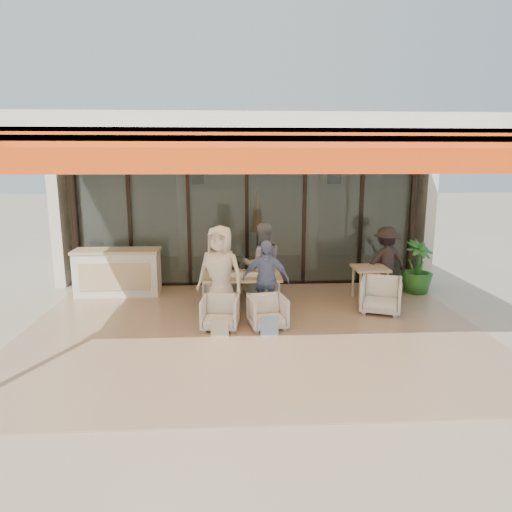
{
  "coord_description": "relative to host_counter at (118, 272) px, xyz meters",
  "views": [
    {
      "loc": [
        -0.36,
        -7.59,
        2.92
      ],
      "look_at": [
        0.1,
        0.9,
        1.15
      ],
      "focal_mm": 32.0,
      "sensor_mm": 36.0,
      "label": 1
    }
  ],
  "objects": [
    {
      "name": "interior_block",
      "position": [
        2.88,
        3.02,
        1.7
      ],
      "size": [
        9.05,
        3.62,
        3.52
      ],
      "color": "silver",
      "rests_on": "ground"
    },
    {
      "name": "diner_grey",
      "position": [
        3.13,
        -0.8,
        0.32
      ],
      "size": [
        0.92,
        0.77,
        1.71
      ],
      "primitive_type": "imported",
      "rotation": [
        0.0,
        0.0,
        3.3
      ],
      "color": "slate",
      "rests_on": "ground"
    },
    {
      "name": "terrace_floor",
      "position": [
        2.87,
        -2.3,
        -0.53
      ],
      "size": [
        8.0,
        6.0,
        0.01
      ],
      "primitive_type": "cube",
      "color": "tan",
      "rests_on": "ground"
    },
    {
      "name": "chair_near_right",
      "position": [
        3.13,
        -2.2,
        -0.21
      ],
      "size": [
        0.73,
        0.7,
        0.65
      ],
      "primitive_type": "imported",
      "rotation": [
        0.0,
        0.0,
        0.19
      ],
      "color": "white",
      "rests_on": "ground"
    },
    {
      "name": "side_table",
      "position": [
        5.42,
        -0.72,
        0.11
      ],
      "size": [
        0.7,
        0.7,
        0.74
      ],
      "color": "tan",
      "rests_on": "ground"
    },
    {
      "name": "terrace_structure",
      "position": [
        2.87,
        -2.56,
        2.72
      ],
      "size": [
        8.0,
        6.0,
        3.4
      ],
      "color": "silver",
      "rests_on": "ground"
    },
    {
      "name": "ground",
      "position": [
        2.87,
        -2.3,
        -0.53
      ],
      "size": [
        70.0,
        70.0,
        0.0
      ],
      "primitive_type": "plane",
      "color": "#C6B293",
      "rests_on": "ground"
    },
    {
      "name": "side_chair",
      "position": [
        5.42,
        -1.47,
        -0.14
      ],
      "size": [
        0.95,
        0.93,
        0.77
      ],
      "primitive_type": "imported",
      "rotation": [
        0.0,
        0.0,
        -0.36
      ],
      "color": "white",
      "rests_on": "ground"
    },
    {
      "name": "host_counter",
      "position": [
        0.0,
        0.0,
        0.0
      ],
      "size": [
        1.85,
        0.65,
        1.04
      ],
      "color": "silver",
      "rests_on": "ground"
    },
    {
      "name": "chair_far_right",
      "position": [
        3.13,
        -0.3,
        -0.2
      ],
      "size": [
        0.79,
        0.76,
        0.67
      ],
      "primitive_type": "imported",
      "rotation": [
        0.0,
        0.0,
        3.41
      ],
      "color": "white",
      "rests_on": "ground"
    },
    {
      "name": "diner_navy",
      "position": [
        2.29,
        -0.8,
        0.24
      ],
      "size": [
        0.64,
        0.5,
        1.55
      ],
      "primitive_type": "imported",
      "rotation": [
        0.0,
        0.0,
        2.88
      ],
      "color": "#181934",
      "rests_on": "ground"
    },
    {
      "name": "potted_palm",
      "position": [
        6.64,
        -0.21,
        0.07
      ],
      "size": [
        0.92,
        0.92,
        1.21
      ],
      "primitive_type": "imported",
      "rotation": [
        0.0,
        0.0,
        0.51
      ],
      "color": "#1E5919",
      "rests_on": "ground"
    },
    {
      "name": "dining_table",
      "position": [
        2.71,
        -1.24,
        0.16
      ],
      "size": [
        1.5,
        0.9,
        0.93
      ],
      "color": "tan",
      "rests_on": "ground"
    },
    {
      "name": "tote_bag_cream",
      "position": [
        2.29,
        -2.6,
        -0.36
      ],
      "size": [
        0.3,
        0.1,
        0.34
      ],
      "primitive_type": "cube",
      "color": "silver",
      "rests_on": "ground"
    },
    {
      "name": "chair_far_left",
      "position": [
        2.29,
        -0.3,
        -0.19
      ],
      "size": [
        0.82,
        0.8,
        0.69
      ],
      "primitive_type": "imported",
      "rotation": [
        0.0,
        0.0,
        2.84
      ],
      "color": "white",
      "rests_on": "ground"
    },
    {
      "name": "glass_storefront",
      "position": [
        2.87,
        0.7,
        1.07
      ],
      "size": [
        8.08,
        0.1,
        3.2
      ],
      "color": "#9EADA3",
      "rests_on": "ground"
    },
    {
      "name": "chair_near_left",
      "position": [
        2.29,
        -2.2,
        -0.21
      ],
      "size": [
        0.69,
        0.66,
        0.65
      ],
      "primitive_type": "imported",
      "rotation": [
        0.0,
        0.0,
        -0.12
      ],
      "color": "white",
      "rests_on": "ground"
    },
    {
      "name": "diner_periwinkle",
      "position": [
        3.13,
        -1.7,
        0.22
      ],
      "size": [
        0.93,
        0.48,
        1.51
      ],
      "primitive_type": "imported",
      "rotation": [
        0.0,
        0.0,
        -0.13
      ],
      "color": "#6982AF",
      "rests_on": "ground"
    },
    {
      "name": "diner_cream",
      "position": [
        2.29,
        -1.7,
        0.36
      ],
      "size": [
        1.02,
        0.84,
        1.78
      ],
      "primitive_type": "imported",
      "rotation": [
        0.0,
        0.0,
        -0.37
      ],
      "color": "beige",
      "rests_on": "ground"
    },
    {
      "name": "tote_bag_blue",
      "position": [
        3.13,
        -2.6,
        -0.36
      ],
      "size": [
        0.3,
        0.1,
        0.34
      ],
      "primitive_type": "cube",
      "color": "#99BFD8",
      "rests_on": "ground"
    },
    {
      "name": "standing_woman",
      "position": [
        5.86,
        -0.34,
        0.24
      ],
      "size": [
        1.08,
        0.74,
        1.54
      ],
      "primitive_type": "imported",
      "rotation": [
        0.0,
        0.0,
        3.32
      ],
      "color": "black",
      "rests_on": "ground"
    }
  ]
}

